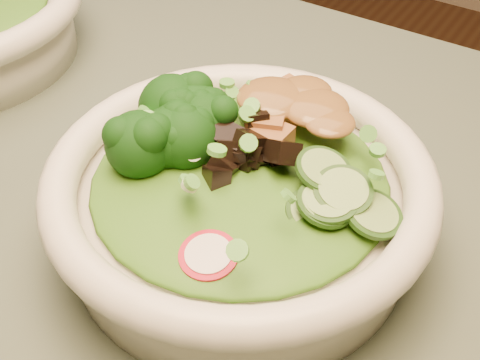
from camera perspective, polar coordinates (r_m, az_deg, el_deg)
The scene contains 9 objects.
salad_bowl at distance 0.44m, azimuth 0.00°, elevation -1.86°, with size 0.25×0.25×0.07m.
lettuce_bed at distance 0.42m, azimuth -0.00°, elevation 0.10°, with size 0.19×0.19×0.02m, color #285B13.
broccoli_florets at distance 0.44m, azimuth -6.64°, elevation 4.08°, with size 0.08×0.07×0.04m, color black, non-canonical shape.
radish_slices at distance 0.38m, azimuth -4.64°, elevation -4.90°, with size 0.10×0.04×0.02m, color #B60E23, non-canonical shape.
cucumber_slices at distance 0.40m, azimuth 7.43°, elevation -1.96°, with size 0.07×0.07×0.03m, color #8CC66E, non-canonical shape.
mushroom_heap at distance 0.42m, azimuth 0.83°, elevation 2.27°, with size 0.07×0.07×0.04m, color black, non-canonical shape.
tofu_cubes at distance 0.46m, azimuth 4.15°, elevation 5.24°, with size 0.08×0.06×0.03m, color brown, non-canonical shape.
peanut_sauce at distance 0.45m, azimuth 4.23°, elevation 6.49°, with size 0.07×0.05×0.02m, color brown.
scallion_garnish at distance 0.41m, azimuth 0.00°, elevation 2.42°, with size 0.18×0.18×0.02m, color #5AB43F, non-canonical shape.
Camera 1 is at (0.39, -0.21, 1.09)m, focal length 50.00 mm.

